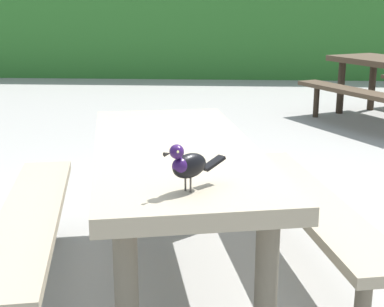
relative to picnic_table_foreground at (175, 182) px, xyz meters
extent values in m
plane|color=gray|center=(0.03, 0.19, -0.56)|extent=(60.00, 60.00, 0.00)
cube|color=#2D6B28|center=(0.03, 8.69, 0.45)|extent=(28.00, 1.77, 2.01)
cube|color=gray|center=(0.00, 0.00, 0.15)|extent=(1.11, 1.92, 0.07)
cylinder|color=#635B4C|center=(-0.12, -0.74, -0.22)|extent=(0.09, 0.09, 0.67)
cylinder|color=#635B4C|center=(0.40, -0.63, -0.22)|extent=(0.09, 0.09, 0.67)
cylinder|color=#635B4C|center=(-0.40, 0.63, -0.22)|extent=(0.09, 0.09, 0.67)
cylinder|color=#635B4C|center=(0.12, 0.74, -0.22)|extent=(0.09, 0.09, 0.67)
cube|color=gray|center=(-0.69, -0.14, -0.14)|extent=(0.63, 1.73, 0.05)
cylinder|color=#635B4C|center=(-0.82, 0.48, -0.36)|extent=(0.07, 0.07, 0.39)
cube|color=gray|center=(0.69, 0.14, -0.14)|extent=(0.63, 1.73, 0.05)
cylinder|color=#635B4C|center=(0.82, -0.48, -0.36)|extent=(0.07, 0.07, 0.39)
cylinder|color=#635B4C|center=(0.55, 0.77, -0.36)|extent=(0.07, 0.07, 0.39)
ellipsoid|color=black|center=(0.11, -0.66, 0.28)|extent=(0.15, 0.16, 0.09)
ellipsoid|color=#2D144C|center=(0.08, -0.69, 0.29)|extent=(0.09, 0.09, 0.06)
sphere|color=#2D144C|center=(0.07, -0.70, 0.34)|extent=(0.05, 0.05, 0.05)
sphere|color=#EAE08C|center=(0.08, -0.73, 0.35)|extent=(0.01, 0.01, 0.01)
sphere|color=#EAE08C|center=(0.05, -0.70, 0.35)|extent=(0.01, 0.01, 0.01)
cone|color=black|center=(0.04, -0.73, 0.34)|extent=(0.03, 0.03, 0.02)
cube|color=black|center=(0.20, -0.58, 0.27)|extent=(0.09, 0.10, 0.04)
cylinder|color=#47423D|center=(0.12, -0.68, 0.21)|extent=(0.01, 0.01, 0.05)
cylinder|color=#47423D|center=(0.10, -0.66, 0.21)|extent=(0.01, 0.01, 0.05)
cylinder|color=#2E241A|center=(1.73, 4.66, -0.22)|extent=(0.09, 0.09, 0.67)
cylinder|color=#2E241A|center=(2.19, 4.92, -0.22)|extent=(0.09, 0.09, 0.67)
cube|color=#473828|center=(1.70, 3.83, -0.14)|extent=(1.09, 1.62, 0.05)
cylinder|color=#2E241A|center=(1.38, 4.39, -0.36)|extent=(0.07, 0.07, 0.39)
camera|label=1|loc=(0.24, -2.56, 0.85)|focal=51.84mm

